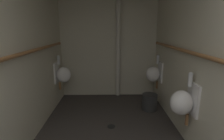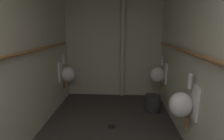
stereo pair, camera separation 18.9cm
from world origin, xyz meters
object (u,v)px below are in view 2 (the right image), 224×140
(urinal_right_mid, at_px, (182,104))
(floor_drain, at_px, (112,126))
(standpipe_back_wall, at_px, (123,41))
(urinal_left_mid, at_px, (67,73))
(urinal_right_far, at_px, (158,74))
(waste_bin, at_px, (153,103))

(urinal_right_mid, bearing_deg, floor_drain, 150.59)
(urinal_right_mid, bearing_deg, standpipe_back_wall, 111.42)
(urinal_left_mid, bearing_deg, floor_drain, -43.32)
(floor_drain, bearing_deg, standpipe_back_wall, 82.64)
(urinal_right_mid, xyz_separation_m, floor_drain, (-0.96, 0.54, -0.68))
(urinal_right_far, xyz_separation_m, standpipe_back_wall, (-0.77, 0.43, 0.67))
(urinal_right_far, height_order, waste_bin, urinal_right_far)
(urinal_right_mid, distance_m, standpipe_back_wall, 2.22)
(floor_drain, distance_m, waste_bin, 1.04)
(urinal_left_mid, xyz_separation_m, standpipe_back_wall, (1.22, 0.45, 0.67))
(urinal_right_mid, height_order, floor_drain, urinal_right_mid)
(urinal_right_mid, relative_size, floor_drain, 5.39)
(urinal_left_mid, xyz_separation_m, waste_bin, (1.84, -0.33, -0.52))
(waste_bin, bearing_deg, floor_drain, -141.14)
(urinal_right_mid, relative_size, standpipe_back_wall, 0.28)
(urinal_right_far, bearing_deg, urinal_right_mid, -90.00)
(urinal_left_mid, height_order, urinal_right_far, same)
(urinal_right_mid, bearing_deg, urinal_left_mid, 142.74)
(standpipe_back_wall, bearing_deg, waste_bin, -51.61)
(urinal_right_far, bearing_deg, floor_drain, -133.88)
(urinal_left_mid, relative_size, urinal_right_mid, 1.00)
(urinal_left_mid, xyz_separation_m, urinal_right_mid, (1.99, -1.51, 0.00))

